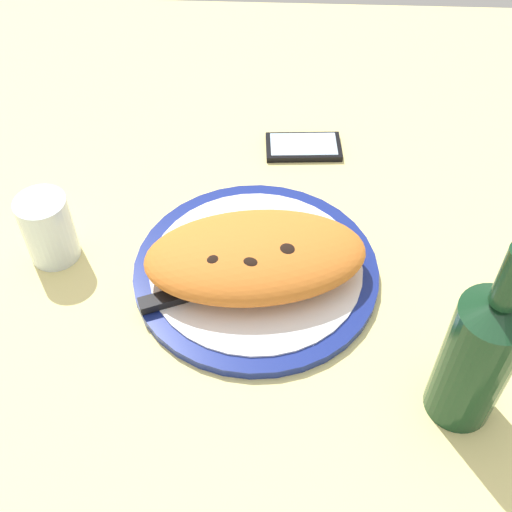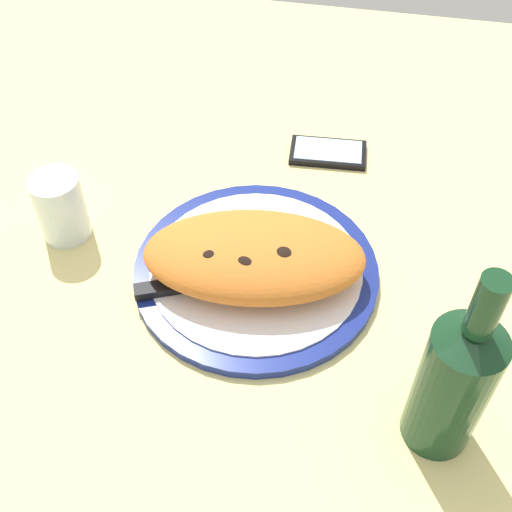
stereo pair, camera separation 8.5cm
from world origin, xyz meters
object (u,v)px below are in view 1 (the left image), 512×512
(smartphone, at_px, (303,147))
(water_glass, at_px, (49,232))
(plate, at_px, (256,270))
(calzone, at_px, (256,256))
(knife, at_px, (200,290))
(fork, at_px, (227,225))
(wine_bottle, at_px, (479,354))

(smartphone, distance_m, water_glass, 0.42)
(plate, relative_size, calzone, 1.07)
(calzone, bearing_deg, plate, -85.53)
(knife, bearing_deg, plate, -144.97)
(calzone, height_order, fork, calzone)
(knife, relative_size, water_glass, 2.21)
(fork, height_order, wine_bottle, wine_bottle)
(water_glass, xyz_separation_m, wine_bottle, (-0.51, 0.21, 0.06))
(smartphone, bearing_deg, wine_bottle, 111.12)
(smartphone, relative_size, wine_bottle, 0.48)
(fork, xyz_separation_m, water_glass, (0.23, 0.05, 0.02))
(smartphone, height_order, wine_bottle, wine_bottle)
(wine_bottle, bearing_deg, smartphone, -68.88)
(smartphone, bearing_deg, knife, 67.12)
(calzone, bearing_deg, knife, 27.79)
(calzone, xyz_separation_m, fork, (0.04, -0.08, -0.03))
(knife, relative_size, wine_bottle, 0.84)
(smartphone, xyz_separation_m, wine_bottle, (-0.17, 0.45, 0.10))
(calzone, distance_m, wine_bottle, 0.30)
(calzone, bearing_deg, wine_bottle, 143.99)
(smartphone, bearing_deg, water_glass, 35.38)
(smartphone, distance_m, wine_bottle, 0.49)
(knife, height_order, smartphone, knife)
(knife, xyz_separation_m, water_glass, (0.21, -0.07, 0.02))
(water_glass, bearing_deg, smartphone, -144.62)
(calzone, distance_m, smartphone, 0.29)
(plate, bearing_deg, calzone, 94.47)
(knife, distance_m, wine_bottle, 0.34)
(calzone, xyz_separation_m, wine_bottle, (-0.24, 0.17, 0.05))
(smartphone, xyz_separation_m, water_glass, (0.34, 0.24, 0.04))
(plate, distance_m, wine_bottle, 0.31)
(knife, xyz_separation_m, smartphone, (-0.13, -0.31, -0.02))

